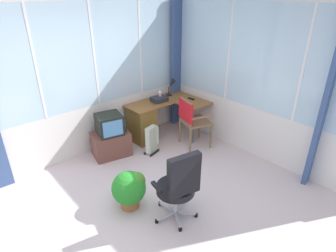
{
  "coord_description": "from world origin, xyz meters",
  "views": [
    {
      "loc": [
        -1.73,
        -2.38,
        2.74
      ],
      "look_at": [
        0.92,
        0.62,
        0.79
      ],
      "focal_mm": 30.07,
      "sensor_mm": 36.0,
      "label": 1
    }
  ],
  "objects_px": {
    "desk_lamp": "(173,84)",
    "office_chair": "(179,184)",
    "tv_on_stand": "(111,137)",
    "potted_plant": "(130,188)",
    "wooden_armchair": "(190,117)",
    "tv_remote": "(191,99)",
    "desk": "(146,121)",
    "paper_tray": "(159,99)",
    "space_heater": "(152,139)",
    "spray_bottle": "(160,95)"
  },
  "relations": [
    {
      "from": "desk_lamp",
      "to": "desk",
      "type": "bearing_deg",
      "value": -173.68
    },
    {
      "from": "tv_on_stand",
      "to": "paper_tray",
      "type": "bearing_deg",
      "value": 2.67
    },
    {
      "from": "desk_lamp",
      "to": "tv_remote",
      "type": "height_order",
      "value": "desk_lamp"
    },
    {
      "from": "desk_lamp",
      "to": "potted_plant",
      "type": "xyz_separation_m",
      "value": [
        -2.14,
        -1.49,
        -0.66
      ]
    },
    {
      "from": "paper_tray",
      "to": "potted_plant",
      "type": "relative_size",
      "value": 0.55
    },
    {
      "from": "desk",
      "to": "space_heater",
      "type": "xyz_separation_m",
      "value": [
        -0.23,
        -0.47,
        -0.13
      ]
    },
    {
      "from": "desk",
      "to": "potted_plant",
      "type": "relative_size",
      "value": 2.61
    },
    {
      "from": "desk",
      "to": "wooden_armchair",
      "type": "xyz_separation_m",
      "value": [
        0.45,
        -0.76,
        0.22
      ]
    },
    {
      "from": "desk_lamp",
      "to": "space_heater",
      "type": "relative_size",
      "value": 0.69
    },
    {
      "from": "desk_lamp",
      "to": "tv_on_stand",
      "type": "xyz_separation_m",
      "value": [
        -1.62,
        -0.14,
        -0.61
      ]
    },
    {
      "from": "desk_lamp",
      "to": "paper_tray",
      "type": "relative_size",
      "value": 1.22
    },
    {
      "from": "desk",
      "to": "tv_remote",
      "type": "bearing_deg",
      "value": -20.34
    },
    {
      "from": "tv_on_stand",
      "to": "potted_plant",
      "type": "relative_size",
      "value": 1.47
    },
    {
      "from": "desk_lamp",
      "to": "tv_on_stand",
      "type": "relative_size",
      "value": 0.46
    },
    {
      "from": "desk",
      "to": "wooden_armchair",
      "type": "height_order",
      "value": "wooden_armchair"
    },
    {
      "from": "tv_on_stand",
      "to": "space_heater",
      "type": "height_order",
      "value": "tv_on_stand"
    },
    {
      "from": "spray_bottle",
      "to": "desk",
      "type": "bearing_deg",
      "value": -174.32
    },
    {
      "from": "wooden_armchair",
      "to": "office_chair",
      "type": "xyz_separation_m",
      "value": [
        -1.48,
        -1.26,
        -0.05
      ]
    },
    {
      "from": "tv_on_stand",
      "to": "desk_lamp",
      "type": "bearing_deg",
      "value": 4.91
    },
    {
      "from": "paper_tray",
      "to": "potted_plant",
      "type": "height_order",
      "value": "paper_tray"
    },
    {
      "from": "wooden_armchair",
      "to": "spray_bottle",
      "type": "bearing_deg",
      "value": 93.59
    },
    {
      "from": "desk",
      "to": "desk_lamp",
      "type": "bearing_deg",
      "value": 6.32
    },
    {
      "from": "desk",
      "to": "desk_lamp",
      "type": "xyz_separation_m",
      "value": [
        0.79,
        0.09,
        0.56
      ]
    },
    {
      "from": "desk_lamp",
      "to": "paper_tray",
      "type": "bearing_deg",
      "value": -169.25
    },
    {
      "from": "tv_remote",
      "to": "wooden_armchair",
      "type": "bearing_deg",
      "value": -139.86
    },
    {
      "from": "spray_bottle",
      "to": "potted_plant",
      "type": "relative_size",
      "value": 0.4
    },
    {
      "from": "paper_tray",
      "to": "office_chair",
      "type": "relative_size",
      "value": 0.29
    },
    {
      "from": "desk",
      "to": "office_chair",
      "type": "distance_m",
      "value": 2.28
    },
    {
      "from": "desk",
      "to": "office_chair",
      "type": "relative_size",
      "value": 1.38
    },
    {
      "from": "desk_lamp",
      "to": "tv_remote",
      "type": "xyz_separation_m",
      "value": [
        0.12,
        -0.42,
        -0.23
      ]
    },
    {
      "from": "wooden_armchair",
      "to": "space_heater",
      "type": "distance_m",
      "value": 0.81
    },
    {
      "from": "tv_remote",
      "to": "paper_tray",
      "type": "bearing_deg",
      "value": 146.15
    },
    {
      "from": "paper_tray",
      "to": "wooden_armchair",
      "type": "distance_m",
      "value": 0.79
    },
    {
      "from": "tv_remote",
      "to": "spray_bottle",
      "type": "height_order",
      "value": "spray_bottle"
    },
    {
      "from": "tv_remote",
      "to": "spray_bottle",
      "type": "relative_size",
      "value": 0.69
    },
    {
      "from": "desk_lamp",
      "to": "office_chair",
      "type": "relative_size",
      "value": 0.35
    },
    {
      "from": "desk_lamp",
      "to": "wooden_armchair",
      "type": "xyz_separation_m",
      "value": [
        -0.34,
        -0.85,
        -0.35
      ]
    },
    {
      "from": "spray_bottle",
      "to": "wooden_armchair",
      "type": "bearing_deg",
      "value": -86.41
    },
    {
      "from": "paper_tray",
      "to": "space_heater",
      "type": "bearing_deg",
      "value": -140.29
    },
    {
      "from": "space_heater",
      "to": "potted_plant",
      "type": "bearing_deg",
      "value": -140.45
    },
    {
      "from": "wooden_armchair",
      "to": "space_heater",
      "type": "xyz_separation_m",
      "value": [
        -0.67,
        0.29,
        -0.35
      ]
    },
    {
      "from": "paper_tray",
      "to": "tv_on_stand",
      "type": "height_order",
      "value": "paper_tray"
    },
    {
      "from": "space_heater",
      "to": "tv_remote",
      "type": "bearing_deg",
      "value": 6.75
    },
    {
      "from": "desk",
      "to": "tv_on_stand",
      "type": "relative_size",
      "value": 1.78
    },
    {
      "from": "desk_lamp",
      "to": "space_heater",
      "type": "height_order",
      "value": "desk_lamp"
    },
    {
      "from": "wooden_armchair",
      "to": "potted_plant",
      "type": "relative_size",
      "value": 1.76
    },
    {
      "from": "paper_tray",
      "to": "space_heater",
      "type": "height_order",
      "value": "paper_tray"
    },
    {
      "from": "desk_lamp",
      "to": "office_chair",
      "type": "height_order",
      "value": "desk_lamp"
    },
    {
      "from": "wooden_armchair",
      "to": "potted_plant",
      "type": "distance_m",
      "value": 1.94
    },
    {
      "from": "office_chair",
      "to": "tv_on_stand",
      "type": "xyz_separation_m",
      "value": [
        0.19,
        1.98,
        -0.21
      ]
    }
  ]
}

